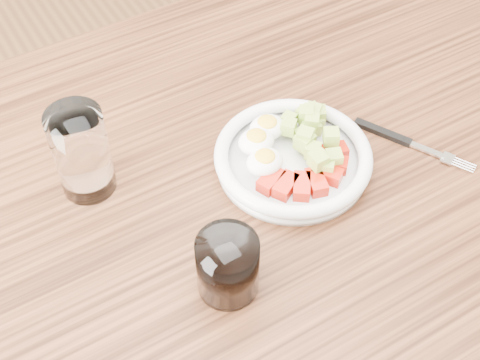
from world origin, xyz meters
name	(u,v)px	position (x,y,z in m)	size (l,w,h in m)	color
dining_table	(249,239)	(0.00, 0.00, 0.67)	(1.50, 0.90, 0.77)	brown
bowl	(292,155)	(0.08, 0.02, 0.79)	(0.22, 0.22, 0.05)	white
fork	(399,139)	(0.24, -0.02, 0.77)	(0.10, 0.17, 0.01)	black
water_glass	(82,152)	(-0.18, 0.13, 0.84)	(0.07, 0.07, 0.13)	white
coffee_glass	(228,266)	(-0.10, -0.11, 0.81)	(0.07, 0.07, 0.09)	white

